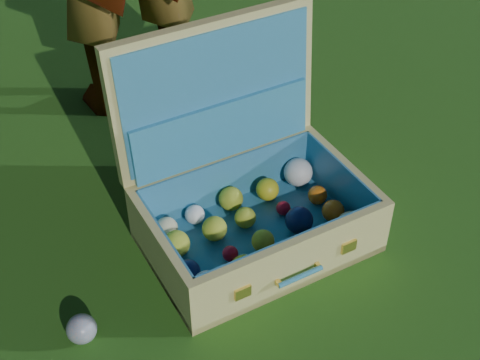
# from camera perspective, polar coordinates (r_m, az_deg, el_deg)

# --- Properties ---
(ground) EXTENTS (60.00, 60.00, 0.00)m
(ground) POSITION_cam_1_polar(r_m,az_deg,el_deg) (1.76, -2.04, -8.87)
(ground) COLOR #215114
(ground) RESTS_ON ground
(stray_ball) EXTENTS (0.07, 0.07, 0.07)m
(stray_ball) POSITION_cam_1_polar(r_m,az_deg,el_deg) (1.67, -13.37, -12.27)
(stray_ball) COLOR teal
(stray_ball) RESTS_ON ground
(suitcase) EXTENTS (0.64, 0.53, 0.57)m
(suitcase) POSITION_cam_1_polar(r_m,az_deg,el_deg) (1.80, 0.42, -0.42)
(suitcase) COLOR #CEC26F
(suitcase) RESTS_ON ground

